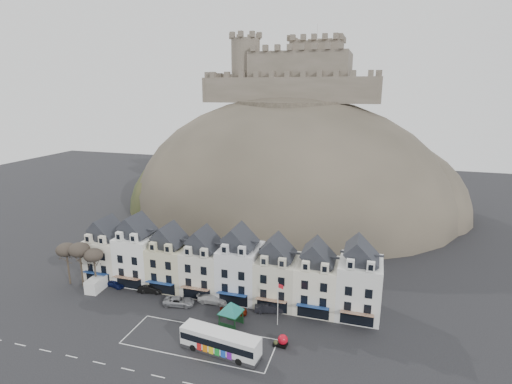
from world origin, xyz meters
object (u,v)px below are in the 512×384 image
red_buoy (283,340)px  car_silver (179,301)px  flagpole (278,301)px  white_van (98,283)px  bus (220,341)px  car_black (151,289)px  car_navy (116,284)px  car_maroon (233,310)px  car_white (213,299)px  car_charcoal (269,308)px  bus_shelter (231,307)px

red_buoy → car_silver: red_buoy is taller
flagpole → white_van: flagpole is taller
bus → car_black: 22.13m
car_navy → car_maroon: car_maroon is taller
white_van → bus: bearing=-24.4°
bus → car_white: bearing=124.8°
white_van → car_white: 22.26m
car_black → car_charcoal: (22.21, 0.00, 0.03)m
red_buoy → car_black: size_ratio=0.40×
car_charcoal → bus: bearing=147.7°
bus → car_silver: 15.13m
bus → red_buoy: size_ratio=6.58×
bus → car_navy: bus is taller
white_van → car_black: 10.20m
car_charcoal → white_van: bearing=77.5°
bus → car_white: bus is taller
car_black → car_white: car_white is taller
car_silver → car_white: bearing=-76.5°
bus → car_navy: 28.67m
bus_shelter → red_buoy: bearing=-8.3°
bus_shelter → car_silver: (-10.68, 3.14, -2.50)m
red_buoy → white_van: (-36.56, 6.69, 0.27)m
bus → white_van: 30.46m
car_white → car_charcoal: bearing=-93.3°
flagpole → car_navy: size_ratio=1.92×
car_navy → car_white: size_ratio=0.72×
flagpole → car_navy: flagpole is taller
flagpole → car_navy: 32.38m
flagpole → car_silver: (-17.62, 0.82, -3.46)m
bus_shelter → car_charcoal: size_ratio=1.36×
bus_shelter → red_buoy: (8.88, -2.64, -2.31)m
flagpole → car_black: (-24.54, 3.25, -3.44)m
car_white → car_maroon: bearing=-121.2°
red_buoy → car_maroon: 11.20m
white_van → car_silver: (17.00, -0.91, -0.46)m
flagpole → car_white: bearing=165.3°
red_buoy → white_van: white_van is taller
flagpole → car_silver: size_ratio=1.41×
bus_shelter → car_maroon: size_ratio=1.45×
white_van → car_white: size_ratio=1.00×
car_navy → car_black: car_black is taller
red_buoy → car_black: bearing=162.8°
car_charcoal → flagpole: bearing=-159.5°
car_navy → car_silver: (14.40, -2.44, 0.08)m
bus → car_navy: bearing=162.2°
flagpole → car_maroon: bearing=174.4°
car_white → car_silver: bearing=111.8°
white_van → car_black: (10.08, 1.53, -0.44)m
flagpole → car_silver: flagpole is taller
red_buoy → car_white: 16.55m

